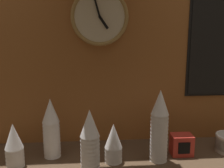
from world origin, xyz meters
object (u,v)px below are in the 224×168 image
Objects in this scene: cup_stack_left at (51,128)px; napkin_dispenser at (182,145)px; cup_stack_center_right at (159,126)px; cup_stack_center at (113,143)px; cup_stack_center_left at (90,143)px; wall_clock at (100,17)px; cup_stack_far_left at (14,146)px.

cup_stack_left is 0.64m from napkin_dispenser.
cup_stack_center_right reaches higher than cup_stack_center.
cup_stack_center is 0.16m from cup_stack_center_left.
cup_stack_center_left is (-0.11, -0.10, 0.05)m from cup_stack_center.
cup_stack_left is 0.30m from cup_stack_center.
cup_stack_center_left is at bearing -161.25° from napkin_dispenser.
cup_stack_left is at bearing 135.60° from cup_stack_center_left.
cup_stack_center_right is 1.18× the size of cup_stack_left.
cup_stack_center is 0.34m from napkin_dispenser.
cup_stack_center_left is 0.62m from wall_clock.
cup_stack_center_right is 0.23m from cup_stack_center.
cup_stack_center_right is 0.51m from cup_stack_left.
cup_stack_center_right is 0.60m from wall_clock.
cup_stack_left is (-0.50, 0.08, -0.03)m from cup_stack_center_right.
cup_stack_center_right reaches higher than napkin_dispenser.
napkin_dispenser is (0.78, 0.06, -0.05)m from cup_stack_far_left.
wall_clock is (-0.05, 0.22, 0.57)m from cup_stack_center.
cup_stack_far_left is at bearing -178.99° from cup_stack_center_right.
cup_stack_center_left is 0.48m from napkin_dispenser.
cup_stack_far_left is 0.73m from wall_clock.
wall_clock is 0.75m from napkin_dispenser.
cup_stack_center_right reaches higher than cup_stack_center_left.
wall_clock is (0.06, 0.33, 0.52)m from cup_stack_center_left.
napkin_dispenser is at bearing 21.23° from cup_stack_center_right.
cup_stack_center_right is at bearing -8.85° from cup_stack_left.
wall_clock is at bearing 80.33° from cup_stack_center_left.
cup_stack_left is 2.79× the size of napkin_dispenser.
cup_stack_center is at bearing -172.14° from napkin_dispenser.
cup_stack_center_left is at bearing -135.61° from cup_stack_center.
cup_stack_center_left is at bearing -44.40° from cup_stack_left.
cup_stack_far_left reaches higher than cup_stack_center.
cup_stack_left reaches higher than cup_stack_far_left.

